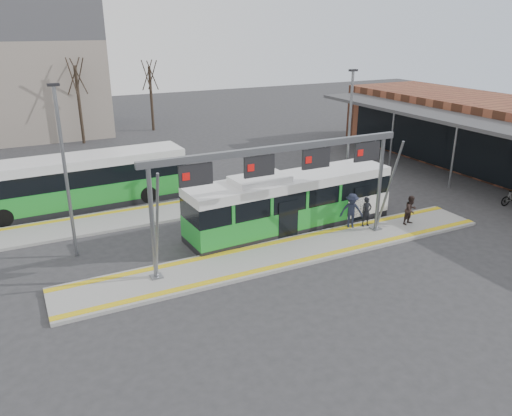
{
  "coord_description": "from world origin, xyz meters",
  "views": [
    {
      "loc": [
        -11.26,
        -18.8,
        10.51
      ],
      "look_at": [
        -0.31,
        3.0,
        1.41
      ],
      "focal_mm": 35.0,
      "sensor_mm": 36.0,
      "label": 1
    }
  ],
  "objects_px": {
    "gantry": "(282,168)",
    "passenger_b": "(411,210)",
    "hero_bus": "(291,202)",
    "passenger_c": "(352,211)",
    "passenger_a": "(366,212)"
  },
  "relations": [
    {
      "from": "gantry",
      "to": "passenger_b",
      "type": "distance_m",
      "value": 8.64
    },
    {
      "from": "gantry",
      "to": "hero_bus",
      "type": "relative_size",
      "value": 1.1
    },
    {
      "from": "gantry",
      "to": "hero_bus",
      "type": "height_order",
      "value": "gantry"
    },
    {
      "from": "hero_bus",
      "to": "passenger_b",
      "type": "distance_m",
      "value": 6.58
    },
    {
      "from": "gantry",
      "to": "passenger_b",
      "type": "relative_size",
      "value": 8.05
    },
    {
      "from": "hero_bus",
      "to": "passenger_c",
      "type": "bearing_deg",
      "value": -34.53
    },
    {
      "from": "passenger_a",
      "to": "passenger_b",
      "type": "height_order",
      "value": "passenger_a"
    },
    {
      "from": "passenger_c",
      "to": "passenger_b",
      "type": "bearing_deg",
      "value": 9.12
    },
    {
      "from": "hero_bus",
      "to": "passenger_c",
      "type": "xyz_separation_m",
      "value": [
        2.77,
        -1.7,
        -0.37
      ]
    },
    {
      "from": "hero_bus",
      "to": "passenger_c",
      "type": "distance_m",
      "value": 3.27
    },
    {
      "from": "passenger_b",
      "to": "hero_bus",
      "type": "bearing_deg",
      "value": 146.44
    },
    {
      "from": "passenger_b",
      "to": "gantry",
      "type": "bearing_deg",
      "value": 169.77
    },
    {
      "from": "gantry",
      "to": "passenger_a",
      "type": "bearing_deg",
      "value": 6.61
    },
    {
      "from": "gantry",
      "to": "hero_bus",
      "type": "bearing_deg",
      "value": 51.68
    },
    {
      "from": "gantry",
      "to": "passenger_c",
      "type": "height_order",
      "value": "gantry"
    }
  ]
}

